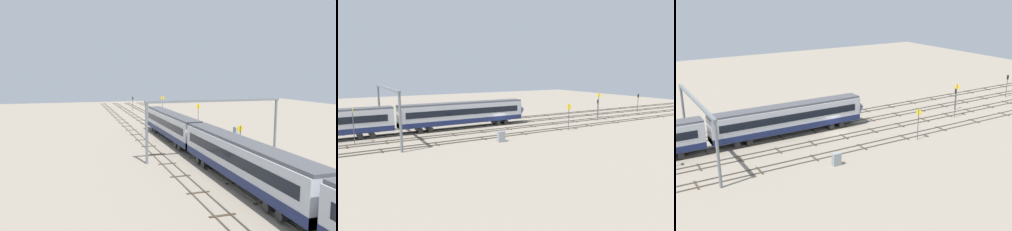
# 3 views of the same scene
# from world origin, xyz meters

# --- Properties ---
(ground_plane) EXTENTS (161.69, 161.69, 0.00)m
(ground_plane) POSITION_xyz_m (0.00, 0.00, 0.00)
(ground_plane) COLOR gray
(track_near_foreground) EXTENTS (145.69, 2.40, 0.16)m
(track_near_foreground) POSITION_xyz_m (0.00, -7.40, 0.07)
(track_near_foreground) COLOR #59544C
(track_near_foreground) RESTS_ON ground
(track_second_near) EXTENTS (145.69, 2.40, 0.16)m
(track_second_near) POSITION_xyz_m (0.00, -2.47, 0.07)
(track_second_near) COLOR #59544C
(track_second_near) RESTS_ON ground
(track_with_train) EXTENTS (145.69, 2.40, 0.16)m
(track_with_train) POSITION_xyz_m (-0.00, 2.47, 0.07)
(track_with_train) COLOR #59544C
(track_with_train) RESTS_ON ground
(track_second_far) EXTENTS (145.69, 2.40, 0.16)m
(track_second_far) POSITION_xyz_m (0.00, 7.40, 0.07)
(track_second_far) COLOR #59544C
(track_second_far) RESTS_ON ground
(train) EXTENTS (75.20, 3.24, 4.80)m
(train) POSITION_xyz_m (-31.04, 2.47, 2.66)
(train) COLOR #B7BCC6
(train) RESTS_ON ground
(overhead_gantry) EXTENTS (0.40, 19.91, 8.28)m
(overhead_gantry) POSITION_xyz_m (-20.70, 0.26, 6.35)
(overhead_gantry) COLOR slate
(overhead_gantry) RESTS_ON ground
(speed_sign_near_foreground) EXTENTS (0.14, 1.06, 4.83)m
(speed_sign_near_foreground) POSITION_xyz_m (8.84, -9.13, 3.26)
(speed_sign_near_foreground) COLOR #4C4C51
(speed_sign_near_foreground) RESTS_ON ground
(speed_sign_mid_trackside) EXTENTS (0.14, 0.98, 6.00)m
(speed_sign_mid_trackside) POSITION_xyz_m (21.75, -4.08, 3.90)
(speed_sign_mid_trackside) COLOR #4C4C51
(speed_sign_mid_trackside) RESTS_ON ground
(speed_sign_far_trackside) EXTENTS (0.14, 0.80, 5.40)m
(speed_sign_far_trackside) POSITION_xyz_m (-25.81, -0.78, 3.37)
(speed_sign_far_trackside) COLOR #4C4C51
(speed_sign_far_trackside) RESTS_ON ground
(signal_light_trackside_approach) EXTENTS (0.31, 0.32, 4.64)m
(signal_light_trackside_approach) POSITION_xyz_m (41.13, 0.55, 3.03)
(signal_light_trackside_approach) COLOR #4C4C51
(signal_light_trackside_approach) RESTS_ON ground
(signal_light_trackside_departure) EXTENTS (0.31, 0.32, 4.10)m
(signal_light_trackside_departure) POSITION_xyz_m (25.21, -0.64, 2.71)
(signal_light_trackside_departure) COLOR #4C4C51
(signal_light_trackside_departure) RESTS_ON ground
(relay_cabinet) EXTENTS (1.12, 0.68, 1.67)m
(relay_cabinet) POSITION_xyz_m (-6.24, -10.89, 0.84)
(relay_cabinet) COLOR gray
(relay_cabinet) RESTS_ON ground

